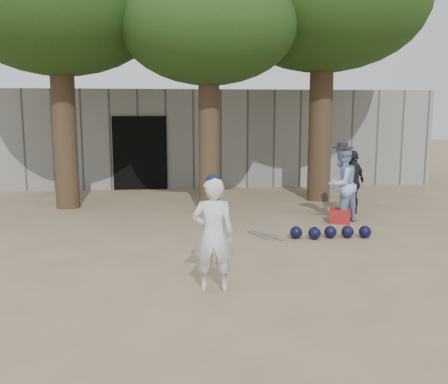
{
  "coord_description": "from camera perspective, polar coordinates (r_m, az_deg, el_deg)",
  "views": [
    {
      "loc": [
        -0.31,
        -7.34,
        2.27
      ],
      "look_at": [
        0.6,
        1.0,
        0.95
      ],
      "focal_mm": 40.0,
      "sensor_mm": 36.0,
      "label": 1
    }
  ],
  "objects": [
    {
      "name": "spectator_blue",
      "position": [
        10.68,
        13.27,
        0.82
      ],
      "size": [
        0.99,
        0.95,
        1.61
      ],
      "primitive_type": "imported",
      "rotation": [
        0.0,
        0.0,
        3.76
      ],
      "color": "#93AEE3",
      "rests_on": "ground"
    },
    {
      "name": "tree_row",
      "position": [
        12.63,
        -1.4,
        19.96
      ],
      "size": [
        11.4,
        5.8,
        6.69
      ],
      "color": "brown",
      "rests_on": "ground"
    },
    {
      "name": "back_building",
      "position": [
        17.69,
        -5.24,
        6.4
      ],
      "size": [
        16.0,
        5.24,
        3.0
      ],
      "color": "gray",
      "rests_on": "ground"
    },
    {
      "name": "bat_pile",
      "position": [
        9.37,
        4.56,
        -4.93
      ],
      "size": [
        0.57,
        0.78,
        0.06
      ],
      "color": "#BBBCC3",
      "rests_on": "ground"
    },
    {
      "name": "helmet_row",
      "position": [
        9.4,
        12.11,
        -4.52
      ],
      "size": [
        1.51,
        0.32,
        0.23
      ],
      "color": "black",
      "rests_on": "ground"
    },
    {
      "name": "ground",
      "position": [
        7.69,
        -3.68,
        -8.25
      ],
      "size": [
        70.0,
        70.0,
        0.0
      ],
      "primitive_type": "plane",
      "color": "#937C5E",
      "rests_on": "ground"
    },
    {
      "name": "boy_player",
      "position": [
        6.39,
        -1.24,
        -4.9
      ],
      "size": [
        0.57,
        0.41,
        1.48
      ],
      "primitive_type": "imported",
      "rotation": [
        0.0,
        0.0,
        3.04
      ],
      "color": "silver",
      "rests_on": "ground"
    },
    {
      "name": "red_bag",
      "position": [
        10.73,
        13.12,
        -2.69
      ],
      "size": [
        0.51,
        0.45,
        0.3
      ],
      "primitive_type": "cube",
      "rotation": [
        0.0,
        0.0,
        -0.36
      ],
      "color": "maroon",
      "rests_on": "ground"
    },
    {
      "name": "spectator_dark",
      "position": [
        11.68,
        14.5,
        1.07
      ],
      "size": [
        0.89,
        0.81,
        1.46
      ],
      "primitive_type": "imported",
      "rotation": [
        0.0,
        0.0,
        3.82
      ],
      "color": "black",
      "rests_on": "ground"
    }
  ]
}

